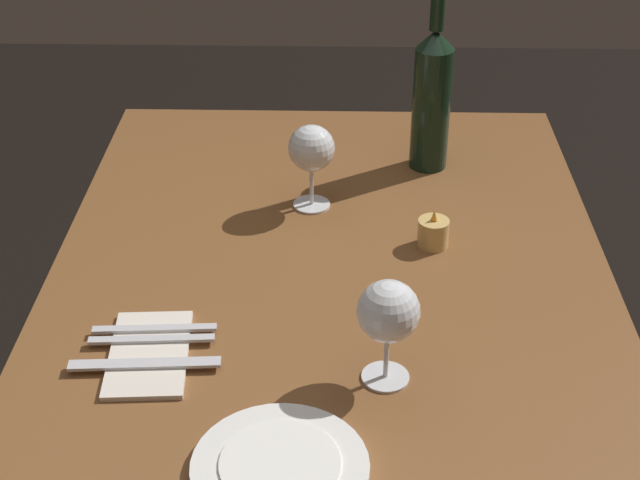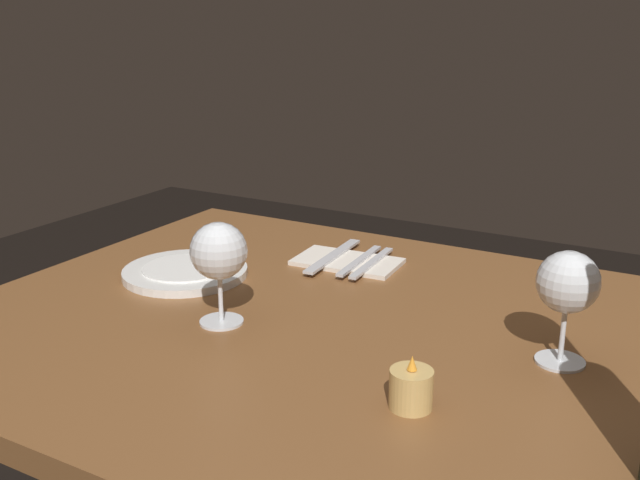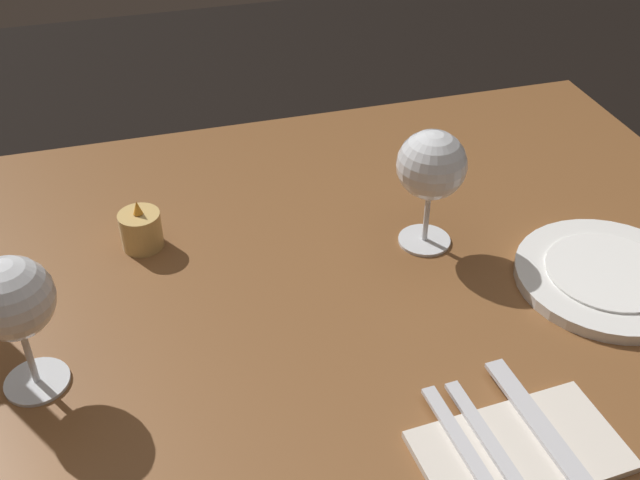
{
  "view_description": "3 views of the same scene",
  "coord_description": "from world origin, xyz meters",
  "views": [
    {
      "loc": [
        1.25,
        0.01,
        1.6
      ],
      "look_at": [
        0.03,
        -0.02,
        0.84
      ],
      "focal_mm": 54.17,
      "sensor_mm": 36.0,
      "label": 1
    },
    {
      "loc": [
        -0.41,
        0.9,
        1.19
      ],
      "look_at": [
        0.11,
        -0.01,
        0.86
      ],
      "focal_mm": 41.72,
      "sensor_mm": 36.0,
      "label": 2
    },
    {
      "loc": [
        -0.12,
        -0.65,
        1.33
      ],
      "look_at": [
        0.08,
        0.05,
        0.79
      ],
      "focal_mm": 43.84,
      "sensor_mm": 36.0,
      "label": 3
    }
  ],
  "objects": [
    {
      "name": "fork_inner",
      "position": [
        0.16,
        -0.25,
        0.75
      ],
      "size": [
        0.03,
        0.18,
        0.0
      ],
      "color": "silver",
      "rests_on": "folded_napkin"
    },
    {
      "name": "folded_napkin",
      "position": [
        0.19,
        -0.25,
        0.74
      ],
      "size": [
        0.2,
        0.12,
        0.01
      ],
      "color": "silver",
      "rests_on": "dining_table"
    },
    {
      "name": "table_knife",
      "position": [
        0.22,
        -0.25,
        0.75
      ],
      "size": [
        0.03,
        0.21,
        0.0
      ],
      "color": "silver",
      "rests_on": "folded_napkin"
    },
    {
      "name": "dining_table",
      "position": [
        0.0,
        0.0,
        0.65
      ],
      "size": [
        1.3,
        0.9,
        0.74
      ],
      "color": "brown",
      "rests_on": "ground"
    },
    {
      "name": "votive_candle",
      "position": [
        -0.12,
        0.17,
        0.76
      ],
      "size": [
        0.05,
        0.05,
        0.07
      ],
      "color": "#DBB266",
      "rests_on": "dining_table"
    },
    {
      "name": "wine_glass_left",
      "position": [
        0.23,
        0.08,
        0.85
      ],
      "size": [
        0.08,
        0.08,
        0.16
      ],
      "color": "white",
      "rests_on": "dining_table"
    },
    {
      "name": "fork_outer",
      "position": [
        0.14,
        -0.25,
        0.75
      ],
      "size": [
        0.03,
        0.18,
        0.0
      ],
      "color": "silver",
      "rests_on": "folded_napkin"
    },
    {
      "name": "wine_glass_right",
      "position": [
        -0.24,
        -0.04,
        0.85
      ],
      "size": [
        0.08,
        0.08,
        0.16
      ],
      "color": "white",
      "rests_on": "dining_table"
    },
    {
      "name": "dinner_plate",
      "position": [
        0.41,
        -0.05,
        0.75
      ],
      "size": [
        0.22,
        0.22,
        0.02
      ],
      "color": "white",
      "rests_on": "dining_table"
    }
  ]
}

